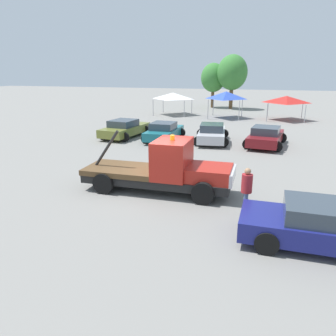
{
  "coord_description": "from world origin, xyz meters",
  "views": [
    {
      "loc": [
        4.35,
        -12.34,
        4.91
      ],
      "look_at": [
        0.5,
        0.0,
        1.05
      ],
      "focal_mm": 35.0,
      "sensor_mm": 36.0,
      "label": 1
    }
  ],
  "objects_px": {
    "parked_car_olive": "(125,129)",
    "canopy_tent_red": "(286,99)",
    "tree_center": "(232,73)",
    "person_near_truck": "(247,188)",
    "parked_car_silver": "(212,133)",
    "canopy_tent_blue": "(226,95)",
    "parked_car_maroon": "(266,137)",
    "parked_car_teal": "(164,132)",
    "tree_left": "(213,78)",
    "canopy_tent_white": "(173,96)",
    "tow_truck": "(166,170)",
    "foreground_car": "(330,227)"
  },
  "relations": [
    {
      "from": "tow_truck",
      "to": "parked_car_maroon",
      "type": "xyz_separation_m",
      "value": [
        3.78,
        10.31,
        -0.3
      ]
    },
    {
      "from": "tow_truck",
      "to": "canopy_tent_red",
      "type": "bearing_deg",
      "value": 75.83
    },
    {
      "from": "parked_car_maroon",
      "to": "tree_left",
      "type": "bearing_deg",
      "value": 24.97
    },
    {
      "from": "parked_car_silver",
      "to": "canopy_tent_blue",
      "type": "height_order",
      "value": "canopy_tent_blue"
    },
    {
      "from": "tow_truck",
      "to": "canopy_tent_blue",
      "type": "xyz_separation_m",
      "value": [
        -0.7,
        23.31,
        1.44
      ]
    },
    {
      "from": "canopy_tent_blue",
      "to": "canopy_tent_red",
      "type": "distance_m",
      "value": 6.09
    },
    {
      "from": "tree_left",
      "to": "tow_truck",
      "type": "bearing_deg",
      "value": -83.39
    },
    {
      "from": "parked_car_olive",
      "to": "canopy_tent_red",
      "type": "xyz_separation_m",
      "value": [
        11.97,
        13.14,
        1.45
      ]
    },
    {
      "from": "canopy_tent_white",
      "to": "canopy_tent_red",
      "type": "height_order",
      "value": "canopy_tent_white"
    },
    {
      "from": "parked_car_maroon",
      "to": "canopy_tent_blue",
      "type": "distance_m",
      "value": 13.86
    },
    {
      "from": "person_near_truck",
      "to": "parked_car_silver",
      "type": "height_order",
      "value": "person_near_truck"
    },
    {
      "from": "person_near_truck",
      "to": "foreground_car",
      "type": "bearing_deg",
      "value": -34.96
    },
    {
      "from": "tow_truck",
      "to": "parked_car_teal",
      "type": "distance_m",
      "value": 10.56
    },
    {
      "from": "tree_left",
      "to": "person_near_truck",
      "type": "bearing_deg",
      "value": -78.17
    },
    {
      "from": "parked_car_olive",
      "to": "canopy_tent_blue",
      "type": "relative_size",
      "value": 1.52
    },
    {
      "from": "parked_car_olive",
      "to": "tow_truck",
      "type": "bearing_deg",
      "value": -141.25
    },
    {
      "from": "foreground_car",
      "to": "tree_center",
      "type": "distance_m",
      "value": 36.16
    },
    {
      "from": "foreground_car",
      "to": "canopy_tent_red",
      "type": "distance_m",
      "value": 26.49
    },
    {
      "from": "person_near_truck",
      "to": "tree_center",
      "type": "height_order",
      "value": "tree_center"
    },
    {
      "from": "foreground_car",
      "to": "canopy_tent_red",
      "type": "xyz_separation_m",
      "value": [
        -0.46,
        26.45,
        1.45
      ]
    },
    {
      "from": "parked_car_teal",
      "to": "canopy_tent_white",
      "type": "bearing_deg",
      "value": 13.5
    },
    {
      "from": "parked_car_silver",
      "to": "canopy_tent_red",
      "type": "distance_m",
      "value": 14.18
    },
    {
      "from": "foreground_car",
      "to": "parked_car_olive",
      "type": "height_order",
      "value": "same"
    },
    {
      "from": "tree_left",
      "to": "canopy_tent_white",
      "type": "bearing_deg",
      "value": -108.32
    },
    {
      "from": "canopy_tent_blue",
      "to": "canopy_tent_red",
      "type": "height_order",
      "value": "canopy_tent_blue"
    },
    {
      "from": "foreground_car",
      "to": "tree_left",
      "type": "distance_m",
      "value": 37.6
    },
    {
      "from": "foreground_car",
      "to": "tree_left",
      "type": "xyz_separation_m",
      "value": [
        -9.69,
        36.18,
        3.31
      ]
    },
    {
      "from": "tow_truck",
      "to": "person_near_truck",
      "type": "relative_size",
      "value": 3.7
    },
    {
      "from": "tree_center",
      "to": "person_near_truck",
      "type": "bearing_deg",
      "value": -82.18
    },
    {
      "from": "canopy_tent_red",
      "to": "tree_center",
      "type": "xyz_separation_m",
      "value": [
        -6.61,
        8.78,
        2.55
      ]
    },
    {
      "from": "parked_car_olive",
      "to": "canopy_tent_white",
      "type": "xyz_separation_m",
      "value": [
        -0.24,
        13.85,
        1.48
      ]
    },
    {
      "from": "foreground_car",
      "to": "parked_car_olive",
      "type": "relative_size",
      "value": 1.03
    },
    {
      "from": "canopy_tent_white",
      "to": "tree_left",
      "type": "distance_m",
      "value": 9.68
    },
    {
      "from": "tow_truck",
      "to": "tree_left",
      "type": "relative_size",
      "value": 1.07
    },
    {
      "from": "parked_car_silver",
      "to": "tree_left",
      "type": "distance_m",
      "value": 23.39
    },
    {
      "from": "person_near_truck",
      "to": "tree_left",
      "type": "relative_size",
      "value": 0.29
    },
    {
      "from": "parked_car_olive",
      "to": "tree_center",
      "type": "xyz_separation_m",
      "value": [
        5.37,
        21.92,
        3.99
      ]
    },
    {
      "from": "person_near_truck",
      "to": "parked_car_silver",
      "type": "xyz_separation_m",
      "value": [
        -3.28,
        11.74,
        -0.34
      ]
    },
    {
      "from": "parked_car_olive",
      "to": "parked_car_silver",
      "type": "height_order",
      "value": "same"
    },
    {
      "from": "parked_car_maroon",
      "to": "canopy_tent_red",
      "type": "height_order",
      "value": "canopy_tent_red"
    },
    {
      "from": "tow_truck",
      "to": "foreground_car",
      "type": "distance_m",
      "value": 6.55
    },
    {
      "from": "person_near_truck",
      "to": "tree_left",
      "type": "bearing_deg",
      "value": 100.51
    },
    {
      "from": "tow_truck",
      "to": "tree_center",
      "type": "xyz_separation_m",
      "value": [
        -1.23,
        32.28,
        3.7
      ]
    },
    {
      "from": "parked_car_silver",
      "to": "tree_left",
      "type": "relative_size",
      "value": 0.8
    },
    {
      "from": "parked_car_teal",
      "to": "canopy_tent_red",
      "type": "relative_size",
      "value": 1.22
    },
    {
      "from": "tow_truck",
      "to": "parked_car_olive",
      "type": "distance_m",
      "value": 12.28
    },
    {
      "from": "parked_car_maroon",
      "to": "person_near_truck",
      "type": "bearing_deg",
      "value": -175.4
    },
    {
      "from": "parked_car_teal",
      "to": "tree_center",
      "type": "distance_m",
      "value": 22.72
    },
    {
      "from": "parked_car_silver",
      "to": "canopy_tent_blue",
      "type": "xyz_separation_m",
      "value": [
        -0.81,
        12.89,
        1.74
      ]
    },
    {
      "from": "parked_car_silver",
      "to": "tow_truck",
      "type": "bearing_deg",
      "value": 171.86
    }
  ]
}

